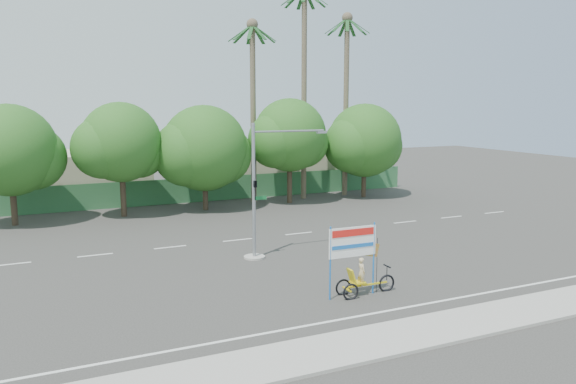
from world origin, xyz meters
name	(u,v)px	position (x,y,z in m)	size (l,w,h in m)	color
ground	(334,273)	(0.00, 0.00, 0.00)	(120.00, 120.00, 0.00)	#33302D
sidewalk_near	(437,329)	(0.00, -7.50, 0.06)	(50.00, 2.40, 0.12)	gray
fence	(205,189)	(0.00, 21.50, 1.00)	(38.00, 0.08, 2.00)	#336B3D
building_left	(70,177)	(-10.00, 26.00, 2.00)	(12.00, 8.00, 4.00)	#C1B99A
building_right	(273,169)	(8.00, 26.00, 1.80)	(14.00, 8.00, 3.60)	#C1B99A
tree_far_left	(9,153)	(-14.05, 18.00, 4.76)	(7.14, 6.00, 7.96)	#473828
tree_left	(120,145)	(-7.05, 18.00, 5.06)	(6.66, 5.60, 8.07)	#473828
tree_center	(204,151)	(-1.05, 18.00, 4.47)	(7.62, 6.40, 7.85)	#473828
tree_right	(289,138)	(5.95, 18.00, 5.24)	(6.90, 5.80, 8.36)	#473828
tree_far_right	(364,143)	(12.95, 18.00, 4.64)	(7.38, 6.20, 7.94)	#473828
palm_tall	(304,72)	(8.00, 19.50, 10.46)	(3.73, 3.79, 17.45)	#70604C
palm_mid	(346,86)	(12.00, 19.50, 9.40)	(3.73, 3.79, 15.45)	#70604C
palm_short	(253,92)	(3.50, 19.50, 8.86)	(3.73, 3.79, 14.45)	#70604C
traffic_signal	(259,202)	(-2.20, 3.98, 2.92)	(4.72, 1.10, 7.00)	gray
trike_billboard	(358,266)	(-0.63, -3.19, 1.26)	(3.19, 0.74, 3.13)	black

